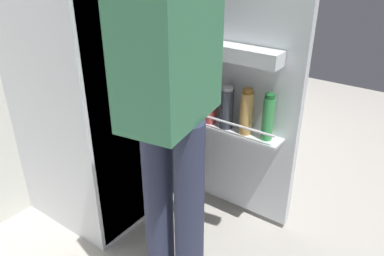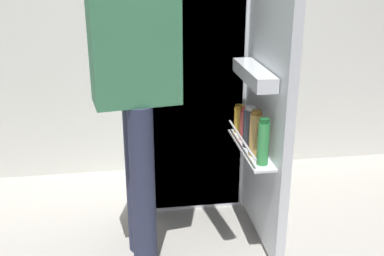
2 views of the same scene
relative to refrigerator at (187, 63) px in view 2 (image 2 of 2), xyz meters
The scene contains 3 objects.
ground_plane 1.01m from the refrigerator, 93.11° to the right, with size 5.72×5.72×0.00m, color #B7B2A8.
refrigerator is the anchor object (origin of this frame).
person 0.77m from the refrigerator, 114.80° to the right, with size 0.61×0.67×1.70m.
Camera 2 is at (-0.34, -2.25, 1.49)m, focal length 42.97 mm.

